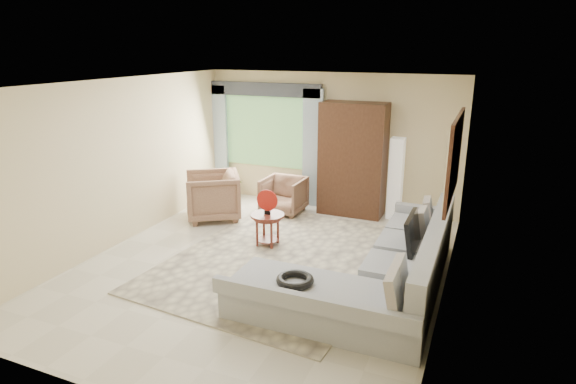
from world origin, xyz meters
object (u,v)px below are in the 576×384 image
at_px(armchair_right, 284,195).
at_px(armoire, 353,159).
at_px(tv_screen, 413,233).
at_px(coffee_table, 268,229).
at_px(armchair_left, 213,196).
at_px(sectional_sofa, 383,275).
at_px(potted_plant, 234,186).
at_px(floor_lamp, 396,179).

distance_m(armchair_right, armoire, 1.46).
distance_m(tv_screen, coffee_table, 2.37).
relative_size(tv_screen, armchair_left, 0.78).
bearing_deg(tv_screen, armchair_left, 162.83).
height_order(sectional_sofa, armchair_left, sectional_sofa).
relative_size(armchair_right, armoire, 0.36).
bearing_deg(coffee_table, sectional_sofa, -22.96).
xyz_separation_m(sectional_sofa, armchair_left, (-3.50, 1.63, 0.15)).
xyz_separation_m(sectional_sofa, armoire, (-1.23, 2.90, 0.77)).
xyz_separation_m(potted_plant, floor_lamp, (3.31, 0.08, 0.49)).
bearing_deg(tv_screen, armoire, 121.70).
distance_m(tv_screen, armchair_left, 3.95).
xyz_separation_m(tv_screen, armchair_right, (-2.69, 1.95, -0.37)).
xyz_separation_m(sectional_sofa, coffee_table, (-2.02, 0.86, -0.00)).
bearing_deg(potted_plant, coffee_table, -49.63).
bearing_deg(sectional_sofa, tv_screen, 60.33).
distance_m(coffee_table, floor_lamp, 2.68).
distance_m(potted_plant, armoire, 2.63).
bearing_deg(tv_screen, sectional_sofa, -119.67).
xyz_separation_m(armchair_left, floor_lamp, (3.07, 1.33, 0.32)).
bearing_deg(floor_lamp, armchair_right, -164.76).
bearing_deg(armchair_left, floor_lamp, 79.73).
relative_size(armchair_left, potted_plant, 1.84).
height_order(tv_screen, armchair_right, tv_screen).
bearing_deg(armoire, sectional_sofa, -66.94).
bearing_deg(armoire, floor_lamp, 4.29).
xyz_separation_m(armoire, floor_lamp, (0.80, 0.06, -0.30)).
bearing_deg(floor_lamp, potted_plant, -178.68).
bearing_deg(potted_plant, armchair_left, -78.94).
height_order(sectional_sofa, floor_lamp, floor_lamp).
height_order(potted_plant, armoire, armoire).
bearing_deg(coffee_table, armoire, 68.79).
bearing_deg(tv_screen, potted_plant, 148.98).
bearing_deg(coffee_table, armchair_right, 104.33).
distance_m(sectional_sofa, floor_lamp, 3.03).
bearing_deg(sectional_sofa, coffee_table, 157.04).
distance_m(tv_screen, floor_lamp, 2.59).
height_order(sectional_sofa, armoire, armoire).
relative_size(armoire, floor_lamp, 1.40).
height_order(tv_screen, coffee_table, tv_screen).
distance_m(coffee_table, potted_plant, 2.66).
xyz_separation_m(sectional_sofa, armchair_right, (-2.42, 2.42, 0.06)).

